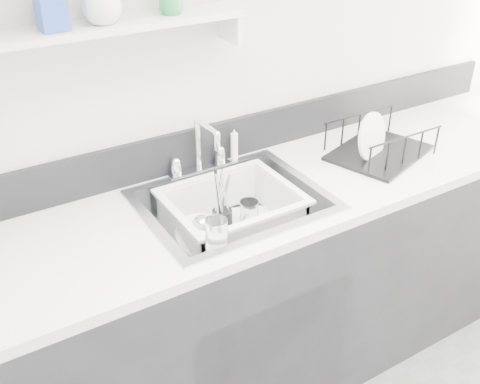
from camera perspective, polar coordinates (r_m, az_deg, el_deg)
room_shell at (r=1.11m, az=21.50°, el=14.49°), size 3.50×3.00×2.60m
counter_run at (r=2.25m, az=-0.67°, el=-10.87°), size 3.20×0.62×0.92m
backsplash at (r=2.17m, az=-4.81°, el=4.46°), size 3.20×0.02×0.16m
sink at (r=2.03m, az=-0.74°, el=-3.03°), size 0.64×0.52×0.20m
faucet at (r=2.14m, az=-4.14°, el=3.46°), size 0.26×0.18×0.23m
side_sprayer at (r=2.21m, az=-0.58°, el=4.77°), size 0.03×0.03×0.14m
wall_shelf at (r=1.81m, az=-14.74°, el=15.55°), size 1.00×0.16×0.12m
wash_tub at (r=2.04m, az=-0.82°, el=-2.42°), size 0.58×0.54×0.18m
plate_stack at (r=1.99m, az=-3.43°, el=-5.16°), size 0.25×0.25×0.10m
utensil_cup at (r=2.06m, az=-1.82°, el=-2.75°), size 0.07×0.07×0.25m
ladle at (r=2.00m, az=-1.80°, el=-4.28°), size 0.29×0.30×0.09m
tumbler_in_tub at (r=2.10m, az=0.92°, el=-2.17°), size 0.09×0.09×0.10m
tumbler_counter at (r=1.73m, az=-2.39°, el=-4.20°), size 0.09×0.09×0.10m
dish_rack at (r=2.34m, az=14.10°, el=5.28°), size 0.47×0.41×0.14m
bowl_small at (r=2.04m, az=2.85°, el=-4.52°), size 0.14×0.14×0.03m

